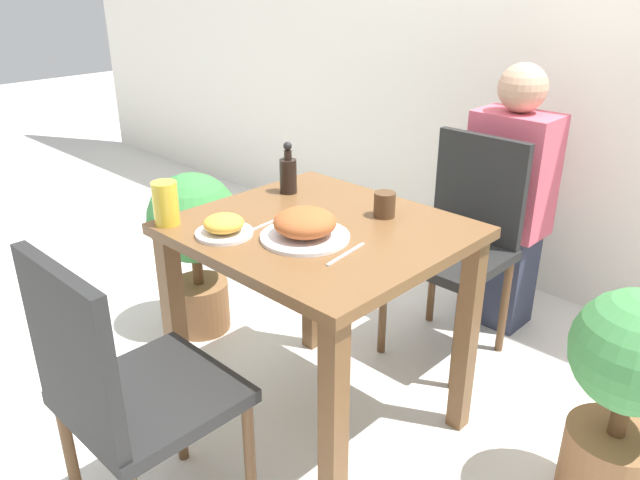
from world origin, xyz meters
TOP-DOWN VIEW (x-y plane):
  - ground_plane at (0.00, 0.00)m, footprint 16.00×16.00m
  - wall_back at (0.00, 1.52)m, footprint 8.00×0.05m
  - dining_table at (0.00, 0.00)m, footprint 0.84×0.76m
  - chair_near at (-0.02, -0.71)m, footprint 0.42×0.42m
  - chair_far at (0.06, 0.76)m, footprint 0.42×0.42m
  - food_plate at (0.04, -0.10)m, footprint 0.27×0.27m
  - side_plate at (-0.16, -0.26)m, footprint 0.18×0.18m
  - drink_cup at (0.10, 0.20)m, footprint 0.07×0.07m
  - juice_glass at (-0.36, -0.33)m, footprint 0.08×0.08m
  - sauce_bottle at (-0.30, 0.15)m, footprint 0.06×0.06m
  - fork_utensil at (-0.13, -0.10)m, footprint 0.02×0.18m
  - spoon_utensil at (0.20, -0.10)m, footprint 0.03×0.18m
  - potted_plant_left at (-0.83, 0.09)m, footprint 0.39×0.39m
  - potted_plant_right at (0.89, 0.33)m, footprint 0.35×0.35m
  - person_figure at (0.08, 1.09)m, footprint 0.34×0.22m

SIDE VIEW (x-z plane):
  - ground_plane at x=0.00m, z-range 0.00..0.00m
  - potted_plant_right at x=0.89m, z-range 0.05..0.79m
  - potted_plant_left at x=-0.83m, z-range 0.08..0.82m
  - chair_near at x=-0.02m, z-range 0.06..0.97m
  - chair_far at x=0.06m, z-range 0.06..0.97m
  - person_figure at x=0.08m, z-range 0.00..1.17m
  - dining_table at x=0.00m, z-range 0.25..1.02m
  - fork_utensil at x=-0.13m, z-range 0.77..0.78m
  - spoon_utensil at x=0.20m, z-range 0.77..0.78m
  - side_plate at x=-0.16m, z-range 0.77..0.83m
  - drink_cup at x=0.10m, z-range 0.77..0.85m
  - food_plate at x=0.04m, z-range 0.77..0.86m
  - juice_glass at x=-0.36m, z-range 0.77..0.91m
  - sauce_bottle at x=-0.30m, z-range 0.75..0.94m
  - wall_back at x=0.00m, z-range 0.00..2.60m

